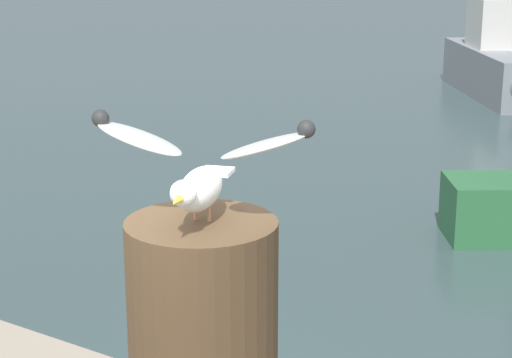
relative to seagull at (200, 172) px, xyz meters
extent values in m
cylinder|color=tan|center=(-0.02, 0.01, -0.11)|extent=(0.01, 0.01, 0.04)
cylinder|color=tan|center=(0.01, 0.02, -0.11)|extent=(0.01, 0.01, 0.04)
ellipsoid|color=silver|center=(0.00, 0.00, -0.04)|extent=(0.16, 0.25, 0.10)
sphere|color=silver|center=(0.04, -0.12, -0.02)|extent=(0.06, 0.06, 0.06)
cone|color=yellow|center=(0.06, -0.17, -0.02)|extent=(0.03, 0.05, 0.02)
cube|color=silver|center=(-0.05, 0.14, -0.04)|extent=(0.10, 0.09, 0.01)
ellipsoid|color=silver|center=(-0.15, -0.04, 0.07)|extent=(0.25, 0.19, 0.09)
sphere|color=#353535|center=(-0.25, -0.07, 0.12)|extent=(0.04, 0.04, 0.04)
ellipsoid|color=silver|center=(0.14, 0.07, 0.07)|extent=(0.25, 0.19, 0.09)
sphere|color=#353535|center=(0.24, 0.10, 0.12)|extent=(0.04, 0.04, 0.04)
cube|color=gray|center=(-4.02, 14.41, -2.06)|extent=(2.75, 3.24, 0.86)
cube|color=silver|center=(-4.17, 14.61, -1.19)|extent=(1.08, 1.14, 0.89)
camera|label=1|loc=(1.26, -1.70, 0.58)|focal=63.28mm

